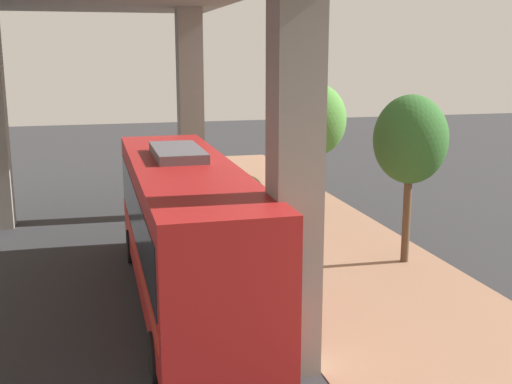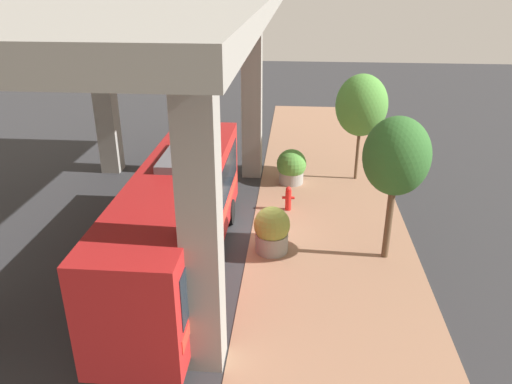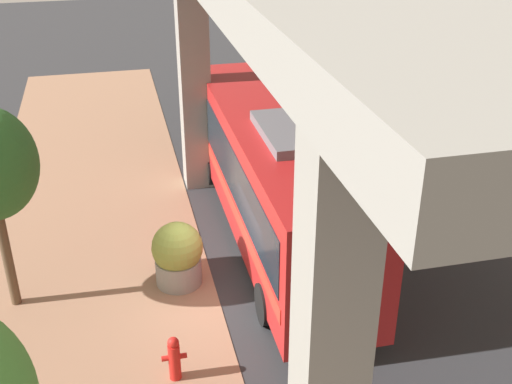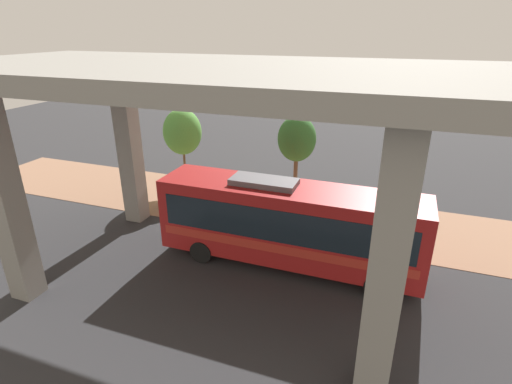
% 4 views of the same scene
% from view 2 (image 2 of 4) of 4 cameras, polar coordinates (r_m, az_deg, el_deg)
% --- Properties ---
extents(ground_plane, '(80.00, 80.00, 0.00)m').
position_cam_2_polar(ground_plane, '(18.76, -0.68, -5.34)').
color(ground_plane, '#2D2D30').
rests_on(ground_plane, ground).
extents(sidewalk_strip, '(6.00, 40.00, 0.02)m').
position_cam_2_polar(sidewalk_strip, '(18.74, 8.53, -5.63)').
color(sidewalk_strip, '#936B51').
rests_on(sidewalk_strip, ground).
extents(overpass, '(9.40, 20.81, 8.42)m').
position_cam_2_polar(overpass, '(17.30, -14.76, 17.24)').
color(overpass, gray).
rests_on(overpass, ground).
extents(bus, '(2.55, 10.99, 3.81)m').
position_cam_2_polar(bus, '(16.02, -8.81, -2.73)').
color(bus, '#B21E1E').
rests_on(bus, ground).
extents(fire_hydrant, '(0.52, 0.25, 1.07)m').
position_cam_2_polar(fire_hydrant, '(20.72, 3.71, -0.73)').
color(fire_hydrant, red).
rests_on(fire_hydrant, ground).
extents(planter_front, '(1.38, 1.38, 1.65)m').
position_cam_2_polar(planter_front, '(23.32, 4.07, 2.88)').
color(planter_front, gray).
rests_on(planter_front, ground).
extents(planter_middle, '(1.28, 1.28, 1.70)m').
position_cam_2_polar(planter_middle, '(17.57, 1.81, -4.38)').
color(planter_middle, gray).
rests_on(planter_middle, ground).
extents(street_tree_near, '(2.17, 2.17, 5.04)m').
position_cam_2_polar(street_tree_near, '(16.66, 15.76, 3.87)').
color(street_tree_near, brown).
rests_on(street_tree_near, ground).
extents(street_tree_far, '(2.35, 2.35, 5.01)m').
position_cam_2_polar(street_tree_far, '(23.41, 11.97, 9.65)').
color(street_tree_far, brown).
rests_on(street_tree_far, ground).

